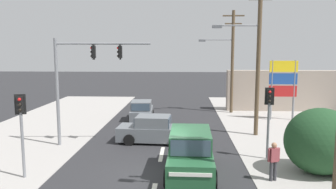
# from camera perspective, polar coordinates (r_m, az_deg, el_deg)

# --- Properties ---
(ground_plane) EXTENTS (140.00, 140.00, 0.00)m
(ground_plane) POSITION_cam_1_polar(r_m,az_deg,el_deg) (14.43, -1.94, -13.98)
(ground_plane) COLOR #28282B
(lane_dash_mid) EXTENTS (0.20, 2.40, 0.01)m
(lane_dash_mid) POSITION_cam_1_polar(r_m,az_deg,el_deg) (17.24, -1.11, -10.31)
(lane_dash_mid) COLOR silver
(lane_dash_mid) RESTS_ON ground
(lane_dash_far) EXTENTS (0.20, 2.40, 0.01)m
(lane_dash_far) POSITION_cam_1_polar(r_m,az_deg,el_deg) (22.05, -0.24, -6.32)
(lane_dash_far) COLOR silver
(lane_dash_far) RESTS_ON ground
(kerb_left_verge) EXTENTS (8.00, 40.00, 0.02)m
(kerb_left_verge) POSITION_cam_1_polar(r_m,az_deg,el_deg) (20.55, -25.55, -8.09)
(kerb_left_verge) COLOR #A39E99
(kerb_left_verge) RESTS_ON ground
(utility_pole_midground_right) EXTENTS (3.78, 0.49, 9.49)m
(utility_pole_midground_right) POSITION_cam_1_polar(r_m,az_deg,el_deg) (20.96, 15.13, 6.80)
(utility_pole_midground_right) COLOR brown
(utility_pole_midground_right) RESTS_ON ground
(utility_pole_background_right) EXTENTS (3.78, 0.43, 8.67)m
(utility_pole_background_right) POSITION_cam_1_polar(r_m,az_deg,el_deg) (28.39, 10.86, 6.21)
(utility_pole_background_right) COLOR brown
(utility_pole_background_right) RESTS_ON ground
(traffic_signal_mast) EXTENTS (5.28, 0.53, 6.00)m
(traffic_signal_mast) POSITION_cam_1_polar(r_m,az_deg,el_deg) (18.72, -15.08, 3.79)
(traffic_signal_mast) COLOR slate
(traffic_signal_mast) RESTS_ON ground
(pedestal_signal_right_kerb) EXTENTS (0.44, 0.30, 3.56)m
(pedestal_signal_right_kerb) POSITION_cam_1_polar(r_m,az_deg,el_deg) (16.60, 17.16, -2.76)
(pedestal_signal_right_kerb) COLOR slate
(pedestal_signal_right_kerb) RESTS_ON ground
(pedestal_signal_left_kerb) EXTENTS (0.43, 0.31, 3.56)m
(pedestal_signal_left_kerb) POSITION_cam_1_polar(r_m,az_deg,el_deg) (14.80, -24.19, -4.34)
(pedestal_signal_left_kerb) COLOR slate
(pedestal_signal_left_kerb) RESTS_ON ground
(shopping_plaza_sign) EXTENTS (2.10, 0.16, 4.60)m
(shopping_plaza_sign) POSITION_cam_1_polar(r_m,az_deg,el_deg) (26.48, 19.40, 2.13)
(shopping_plaza_sign) COLOR slate
(shopping_plaza_sign) RESTS_ON ground
(roadside_bush) EXTENTS (3.19, 2.73, 2.89)m
(roadside_bush) POSITION_cam_1_polar(r_m,az_deg,el_deg) (15.69, 25.54, -7.73)
(roadside_bush) COLOR #1E4223
(roadside_bush) RESTS_ON ground
(shopfront_wall_far) EXTENTS (12.00, 1.00, 3.60)m
(shopfront_wall_far) POSITION_cam_1_polar(r_m,az_deg,el_deg) (31.19, 21.21, 0.62)
(shopfront_wall_far) COLOR #A39384
(shopfront_wall_far) RESTS_ON ground
(suv_oncoming_near) EXTENTS (2.13, 4.57, 1.90)m
(suv_oncoming_near) POSITION_cam_1_polar(r_m,az_deg,el_deg) (14.39, 3.91, -10.31)
(suv_oncoming_near) COLOR #235633
(suv_oncoming_near) RESTS_ON ground
(sedan_oncoming_mid) EXTENTS (4.33, 2.08, 1.56)m
(sedan_oncoming_mid) POSITION_cam_1_polar(r_m,az_deg,el_deg) (19.25, -2.47, -6.25)
(sedan_oncoming_mid) COLOR slate
(sedan_oncoming_mid) RESTS_ON ground
(hatchback_kerbside_parked) EXTENTS (1.94, 3.72, 1.53)m
(hatchback_kerbside_parked) POSITION_cam_1_polar(r_m,az_deg,el_deg) (25.31, -4.61, -2.91)
(hatchback_kerbside_parked) COLOR slate
(hatchback_kerbside_parked) RESTS_ON ground
(pedestrian_at_kerb) EXTENTS (0.53, 0.33, 1.63)m
(pedestrian_at_kerb) POSITION_cam_1_polar(r_m,az_deg,el_deg) (14.24, 17.91, -10.69)
(pedestrian_at_kerb) COLOR #333338
(pedestrian_at_kerb) RESTS_ON ground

